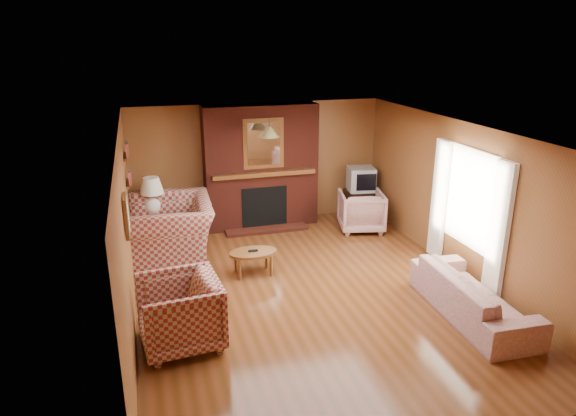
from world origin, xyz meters
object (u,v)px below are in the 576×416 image
object	(u,v)px
fireplace	(261,168)
coffee_table	(253,255)
plaid_loveseat	(171,230)
tv_stand	(360,204)
floral_sofa	(473,295)
floral_armchair	(361,211)
plaid_armchair	(180,313)
crt_tv	(361,179)
side_table	(155,230)
table_lamp	(152,194)

from	to	relation	value
fireplace	coffee_table	size ratio (longest dim) A/B	3.16
plaid_loveseat	coffee_table	world-z (taller)	plaid_loveseat
plaid_loveseat	tv_stand	size ratio (longest dim) A/B	2.59
floral_sofa	floral_armchair	xyz separation A→B (m)	(-0.11, 3.43, 0.08)
floral_sofa	plaid_loveseat	bearing A→B (deg)	52.89
floral_armchair	coffee_table	xyz separation A→B (m)	(-2.46, -1.35, -0.05)
plaid_loveseat	floral_armchair	world-z (taller)	plaid_loveseat
plaid_armchair	floral_sofa	xyz separation A→B (m)	(3.85, -0.41, -0.14)
plaid_loveseat	floral_armchair	xyz separation A→B (m)	(3.64, 0.32, -0.12)
plaid_loveseat	crt_tv	xyz separation A→B (m)	(3.90, 0.95, 0.33)
side_table	crt_tv	xyz separation A→B (m)	(4.15, 0.34, 0.54)
floral_sofa	floral_armchair	size ratio (longest dim) A/B	2.46
floral_armchair	tv_stand	size ratio (longest dim) A/B	1.41
plaid_loveseat	table_lamp	xyz separation A→B (m)	(-0.25, 0.60, 0.47)
fireplace	tv_stand	distance (m)	2.24
floral_sofa	table_lamp	world-z (taller)	table_lamp
table_lamp	crt_tv	world-z (taller)	table_lamp
floral_sofa	side_table	distance (m)	5.46
floral_armchair	side_table	xyz separation A→B (m)	(-3.89, 0.29, -0.08)
side_table	floral_armchair	bearing A→B (deg)	-4.23
fireplace	crt_tv	world-z (taller)	fireplace
plaid_loveseat	table_lamp	distance (m)	0.81
floral_sofa	tv_stand	size ratio (longest dim) A/B	3.46
table_lamp	tv_stand	bearing A→B (deg)	4.82
plaid_armchair	floral_armchair	bearing A→B (deg)	123.81
plaid_armchair	table_lamp	xyz separation A→B (m)	(-0.15, 3.31, 0.54)
floral_armchair	crt_tv	distance (m)	0.82
tv_stand	crt_tv	world-z (taller)	crt_tv
floral_armchair	coffee_table	distance (m)	2.80
floral_sofa	table_lamp	xyz separation A→B (m)	(-4.00, 3.71, 0.68)
tv_stand	plaid_loveseat	bearing A→B (deg)	-168.41
coffee_table	floral_armchair	bearing A→B (deg)	28.72
floral_armchair	tv_stand	world-z (taller)	floral_armchair
fireplace	side_table	world-z (taller)	fireplace
floral_sofa	side_table	world-z (taller)	floral_sofa
fireplace	floral_sofa	size ratio (longest dim) A/B	1.15
tv_stand	side_table	bearing A→B (deg)	-177.34
tv_stand	coffee_table	bearing A→B (deg)	-146.00
fireplace	side_table	size ratio (longest dim) A/B	3.98
plaid_loveseat	side_table	xyz separation A→B (m)	(-0.25, 0.60, -0.21)
plaid_loveseat	coffee_table	distance (m)	1.58
floral_sofa	floral_armchair	world-z (taller)	floral_armchair
coffee_table	plaid_armchair	bearing A→B (deg)	-127.57
floral_armchair	plaid_loveseat	bearing A→B (deg)	18.23
floral_sofa	tv_stand	distance (m)	4.07
fireplace	tv_stand	world-z (taller)	fireplace
floral_armchair	crt_tv	xyz separation A→B (m)	(0.26, 0.63, 0.46)
coffee_table	crt_tv	world-z (taller)	crt_tv
fireplace	tv_stand	size ratio (longest dim) A/B	3.98
fireplace	plaid_loveseat	bearing A→B (deg)	-148.39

